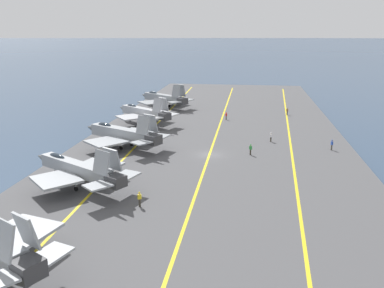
% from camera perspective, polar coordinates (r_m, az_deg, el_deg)
% --- Properties ---
extents(ground_plane, '(2000.00, 2000.00, 0.00)m').
position_cam_1_polar(ground_plane, '(64.94, 2.46, -1.82)').
color(ground_plane, '#2D425B').
extents(carrier_deck, '(172.81, 47.04, 0.40)m').
position_cam_1_polar(carrier_deck, '(64.88, 2.46, -1.65)').
color(carrier_deck, '#4C4C4F').
rests_on(carrier_deck, ground).
extents(deck_stripe_foul_line, '(155.35, 8.27, 0.01)m').
position_cam_1_polar(deck_stripe_foul_line, '(64.90, 13.91, -1.92)').
color(deck_stripe_foul_line, yellow).
rests_on(deck_stripe_foul_line, carrier_deck).
extents(deck_stripe_centerline, '(155.53, 0.36, 0.01)m').
position_cam_1_polar(deck_stripe_centerline, '(64.82, 2.47, -1.48)').
color(deck_stripe_centerline, yellow).
rests_on(deck_stripe_centerline, carrier_deck).
extents(deck_stripe_edge_line, '(155.52, 2.64, 0.01)m').
position_cam_1_polar(deck_stripe_edge_line, '(67.28, -8.56, -1.00)').
color(deck_stripe_edge_line, yellow).
rests_on(deck_stripe_edge_line, carrier_deck).
extents(parked_jet_second, '(12.74, 16.44, 5.97)m').
position_cam_1_polar(parked_jet_second, '(52.74, -15.71, -3.36)').
color(parked_jet_second, '#93999E').
rests_on(parked_jet_second, carrier_deck).
extents(parked_jet_third, '(13.61, 16.46, 6.19)m').
position_cam_1_polar(parked_jet_third, '(69.25, -9.81, 1.45)').
color(parked_jet_third, '#93999E').
rests_on(parked_jet_third, carrier_deck).
extents(parked_jet_fourth, '(12.96, 14.89, 6.21)m').
position_cam_1_polar(parked_jet_fourth, '(85.42, -6.80, 4.46)').
color(parked_jet_fourth, '#A8AAAF').
rests_on(parked_jet_fourth, carrier_deck).
extents(parked_jet_fifth, '(14.01, 15.54, 6.25)m').
position_cam_1_polar(parked_jet_fifth, '(104.63, -4.03, 6.44)').
color(parked_jet_fifth, gray).
rests_on(parked_jet_fifth, carrier_deck).
extents(crew_green_vest, '(0.45, 0.45, 1.78)m').
position_cam_1_polar(crew_green_vest, '(64.91, 8.22, -0.71)').
color(crew_green_vest, '#383328').
rests_on(crew_green_vest, carrier_deck).
extents(crew_blue_vest, '(0.43, 0.34, 1.77)m').
position_cam_1_polar(crew_blue_vest, '(70.73, 19.04, -0.05)').
color(crew_blue_vest, '#4C473D').
rests_on(crew_blue_vest, carrier_deck).
extents(crew_brown_vest, '(0.45, 0.46, 1.73)m').
position_cam_1_polar(crew_brown_vest, '(97.36, 13.22, 4.53)').
color(crew_brown_vest, '#232328').
rests_on(crew_brown_vest, carrier_deck).
extents(crew_white_vest, '(0.44, 0.37, 1.69)m').
position_cam_1_polar(crew_white_vest, '(73.22, 11.02, 1.01)').
color(crew_white_vest, '#383328').
rests_on(crew_white_vest, carrier_deck).
extents(crew_red_vest, '(0.46, 0.40, 1.73)m').
position_cam_1_polar(crew_red_vest, '(90.00, 4.83, 4.00)').
color(crew_red_vest, '#4C473D').
rests_on(crew_red_vest, carrier_deck).
extents(crew_yellow_vest, '(0.44, 0.46, 1.78)m').
position_cam_1_polar(crew_yellow_vest, '(46.18, -7.38, -7.60)').
color(crew_yellow_vest, '#383328').
rests_on(crew_yellow_vest, carrier_deck).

